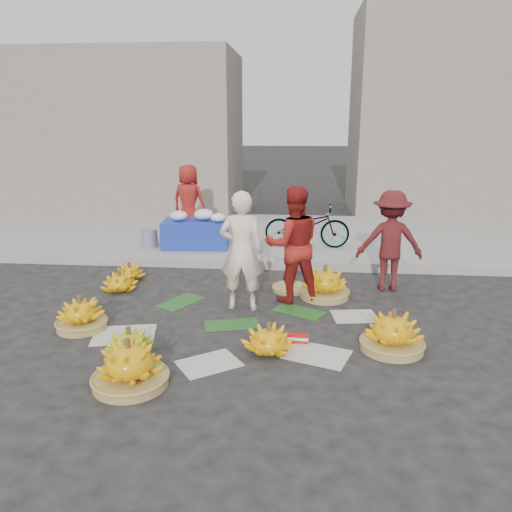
# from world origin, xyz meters

# --- Properties ---
(ground) EXTENTS (80.00, 80.00, 0.00)m
(ground) POSITION_xyz_m (0.00, 0.00, 0.00)
(ground) COLOR black
(ground) RESTS_ON ground
(curb) EXTENTS (40.00, 0.25, 0.15)m
(curb) POSITION_xyz_m (0.00, 2.20, 0.07)
(curb) COLOR gray
(curb) RESTS_ON ground
(sidewalk) EXTENTS (40.00, 4.00, 0.12)m
(sidewalk) POSITION_xyz_m (0.00, 4.30, 0.06)
(sidewalk) COLOR gray
(sidewalk) RESTS_ON ground
(building_left) EXTENTS (6.00, 3.00, 4.00)m
(building_left) POSITION_xyz_m (-4.00, 7.20, 2.00)
(building_left) COLOR gray
(building_left) RESTS_ON sidewalk
(building_right) EXTENTS (5.00, 3.00, 5.00)m
(building_right) POSITION_xyz_m (4.50, 7.70, 2.50)
(building_right) COLOR gray
(building_right) RESTS_ON sidewalk
(newspaper_scatter) EXTENTS (3.20, 1.80, 0.00)m
(newspaper_scatter) POSITION_xyz_m (0.00, -0.80, 0.00)
(newspaper_scatter) COLOR beige
(newspaper_scatter) RESTS_ON ground
(banana_leaves) EXTENTS (2.00, 1.00, 0.00)m
(banana_leaves) POSITION_xyz_m (-0.10, 0.20, 0.00)
(banana_leaves) COLOR #194B19
(banana_leaves) RESTS_ON ground
(banana_bunch_0) EXTENTS (0.60, 0.60, 0.41)m
(banana_bunch_0) POSITION_xyz_m (-1.86, -0.47, 0.17)
(banana_bunch_0) COLOR olive
(banana_bunch_0) RESTS_ON ground
(banana_bunch_1) EXTENTS (0.61, 0.61, 0.31)m
(banana_bunch_1) POSITION_xyz_m (-1.07, -1.06, 0.13)
(banana_bunch_1) COLOR #87A016
(banana_bunch_1) RESTS_ON ground
(banana_bunch_2) EXTENTS (0.70, 0.70, 0.47)m
(banana_bunch_2) POSITION_xyz_m (-0.85, -1.68, 0.21)
(banana_bunch_2) COLOR olive
(banana_bunch_2) RESTS_ON ground
(banana_bunch_3) EXTENTS (0.68, 0.68, 0.34)m
(banana_bunch_3) POSITION_xyz_m (0.39, -0.90, 0.15)
(banana_bunch_3) COLOR #EAA90B
(banana_bunch_3) RESTS_ON ground
(banana_bunch_4) EXTENTS (0.77, 0.77, 0.46)m
(banana_bunch_4) POSITION_xyz_m (1.70, -0.70, 0.20)
(banana_bunch_4) COLOR olive
(banana_bunch_4) RESTS_ON ground
(banana_bunch_5) EXTENTS (0.68, 0.68, 0.46)m
(banana_bunch_5) POSITION_xyz_m (1.05, 0.88, 0.20)
(banana_bunch_5) COLOR olive
(banana_bunch_5) RESTS_ON ground
(banana_bunch_6) EXTENTS (0.60, 0.60, 0.31)m
(banana_bunch_6) POSITION_xyz_m (-1.88, 0.87, 0.13)
(banana_bunch_6) COLOR #EAA90B
(banana_bunch_6) RESTS_ON ground
(banana_bunch_7) EXTENTS (0.48, 0.48, 0.27)m
(banana_bunch_7) POSITION_xyz_m (-1.92, 1.41, 0.11)
(banana_bunch_7) COLOR #EAA90B
(banana_bunch_7) RESTS_ON ground
(basket_spare) EXTENTS (0.56, 0.56, 0.06)m
(basket_spare) POSITION_xyz_m (0.56, 1.11, 0.03)
(basket_spare) COLOR olive
(basket_spare) RESTS_ON ground
(incense_stack) EXTENTS (0.24, 0.09, 0.10)m
(incense_stack) POSITION_xyz_m (0.69, -0.62, 0.06)
(incense_stack) COLOR #AD1512
(incense_stack) RESTS_ON ground
(vendor_cream) EXTENTS (0.58, 0.39, 1.55)m
(vendor_cream) POSITION_xyz_m (-0.05, 0.37, 0.77)
(vendor_cream) COLOR silver
(vendor_cream) RESTS_ON ground
(vendor_red) EXTENTS (0.87, 0.74, 1.57)m
(vendor_red) POSITION_xyz_m (0.60, 0.72, 0.78)
(vendor_red) COLOR #A12018
(vendor_red) RESTS_ON ground
(man_striped) EXTENTS (0.94, 0.55, 1.44)m
(man_striped) POSITION_xyz_m (1.97, 1.30, 0.72)
(man_striped) COLOR maroon
(man_striped) RESTS_ON ground
(flower_table) EXTENTS (1.22, 0.82, 0.68)m
(flower_table) POSITION_xyz_m (-1.21, 3.05, 0.40)
(flower_table) COLOR #172999
(flower_table) RESTS_ON sidewalk
(grey_bucket) EXTENTS (0.29, 0.29, 0.32)m
(grey_bucket) POSITION_xyz_m (-2.06, 2.97, 0.28)
(grey_bucket) COLOR slate
(grey_bucket) RESTS_ON sidewalk
(flower_vendor) EXTENTS (0.79, 0.62, 1.42)m
(flower_vendor) POSITION_xyz_m (-1.53, 3.93, 0.83)
(flower_vendor) COLOR #A12018
(flower_vendor) RESTS_ON sidewalk
(bicycle) EXTENTS (0.59, 1.55, 0.80)m
(bicycle) POSITION_xyz_m (0.81, 3.22, 0.52)
(bicycle) COLOR gray
(bicycle) RESTS_ON sidewalk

